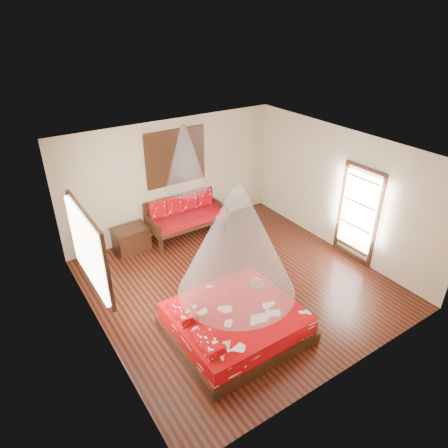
% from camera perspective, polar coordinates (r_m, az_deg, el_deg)
% --- Properties ---
extents(room, '(5.54, 5.54, 2.84)m').
position_cam_1_polar(room, '(7.54, 2.12, 0.05)').
color(room, black).
rests_on(room, ground).
extents(bed, '(2.15, 1.95, 0.64)m').
position_cam_1_polar(bed, '(7.04, 1.55, -13.88)').
color(bed, black).
rests_on(bed, floor).
extents(daybed, '(1.90, 0.84, 0.97)m').
position_cam_1_polar(daybed, '(9.80, -5.57, 1.30)').
color(daybed, black).
rests_on(daybed, floor).
extents(storage_chest, '(0.83, 0.63, 0.55)m').
position_cam_1_polar(storage_chest, '(9.50, -13.12, -2.03)').
color(storage_chest, black).
rests_on(storage_chest, floor).
extents(shutter_panel, '(1.52, 0.06, 1.32)m').
position_cam_1_polar(shutter_panel, '(9.53, -6.92, 9.44)').
color(shutter_panel, black).
rests_on(shutter_panel, wall_back).
extents(window_left, '(0.10, 1.74, 1.34)m').
position_cam_1_polar(window_left, '(6.59, -18.56, -3.20)').
color(window_left, black).
rests_on(window_left, wall_left).
extents(glazed_door, '(0.08, 1.02, 2.16)m').
position_cam_1_polar(glazed_door, '(9.04, 18.56, 1.24)').
color(glazed_door, black).
rests_on(glazed_door, floor).
extents(wine_tray, '(0.28, 0.28, 0.23)m').
position_cam_1_polar(wine_tray, '(7.42, 4.71, -8.27)').
color(wine_tray, brown).
rests_on(wine_tray, bed).
extents(mosquito_net_main, '(1.90, 1.90, 1.80)m').
position_cam_1_polar(mosquito_net_main, '(6.08, 1.90, -2.67)').
color(mosquito_net_main, white).
rests_on(mosquito_net_main, ceiling).
extents(mosquito_net_daybed, '(0.99, 0.99, 1.50)m').
position_cam_1_polar(mosquito_net_daybed, '(9.11, -5.59, 9.25)').
color(mosquito_net_daybed, white).
rests_on(mosquito_net_daybed, ceiling).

